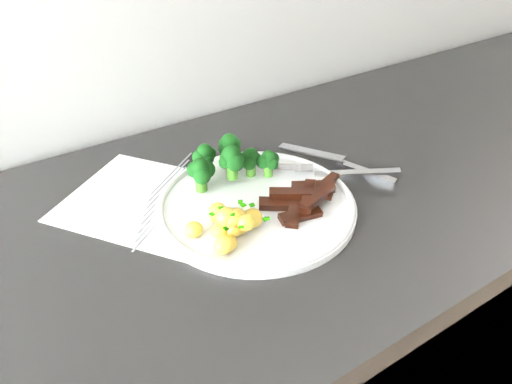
# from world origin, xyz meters

# --- Properties ---
(counter) EXTENTS (2.39, 0.60, 0.90)m
(counter) POSITION_xyz_m (0.01, 1.67, 0.45)
(counter) COLOR black
(counter) RESTS_ON ground
(recipe_paper) EXTENTS (0.33, 0.35, 0.00)m
(recipe_paper) POSITION_xyz_m (-0.13, 1.75, 0.90)
(recipe_paper) COLOR white
(recipe_paper) RESTS_ON counter
(plate) EXTENTS (0.29, 0.29, 0.02)m
(plate) POSITION_xyz_m (-0.01, 1.66, 0.91)
(plate) COLOR white
(plate) RESTS_ON counter
(broccoli) EXTENTS (0.14, 0.09, 0.07)m
(broccoli) POSITION_xyz_m (-0.01, 1.74, 0.94)
(broccoli) COLOR #34691B
(broccoli) RESTS_ON plate
(potatoes) EXTENTS (0.10, 0.10, 0.04)m
(potatoes) POSITION_xyz_m (-0.08, 1.62, 0.92)
(potatoes) COLOR yellow
(potatoes) RESTS_ON plate
(beef_strips) EXTENTS (0.15, 0.09, 0.03)m
(beef_strips) POSITION_xyz_m (0.04, 1.62, 0.92)
(beef_strips) COLOR black
(beef_strips) RESTS_ON plate
(fork) EXTENTS (0.17, 0.14, 0.02)m
(fork) POSITION_xyz_m (0.14, 1.65, 0.92)
(fork) COLOR silver
(fork) RESTS_ON plate
(knife) EXTENTS (0.11, 0.19, 0.02)m
(knife) POSITION_xyz_m (0.17, 1.67, 0.91)
(knife) COLOR silver
(knife) RESTS_ON plate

